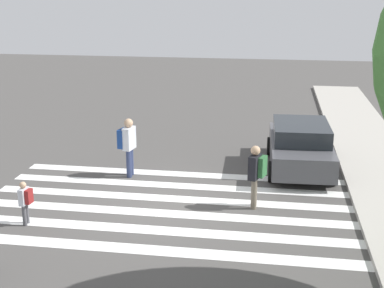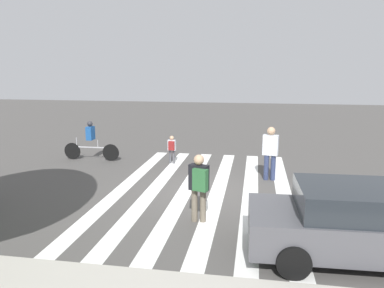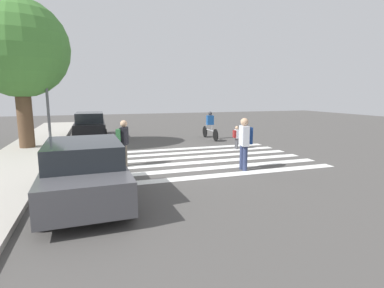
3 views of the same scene
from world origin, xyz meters
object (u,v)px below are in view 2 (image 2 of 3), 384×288
(pedestrian_adult_yellow_jacket, at_px, (199,183))
(pedestrian_adult_blue_shirt, at_px, (172,147))
(cyclist_far_lane, at_px, (91,140))
(car_parked_silver_sedan, at_px, (357,223))
(pedestrian_child_with_backpack, at_px, (270,149))

(pedestrian_adult_yellow_jacket, bearing_deg, pedestrian_adult_blue_shirt, 128.41)
(cyclist_far_lane, xyz_separation_m, car_parked_silver_sedan, (-8.74, 6.85, -0.10))
(cyclist_far_lane, height_order, car_parked_silver_sedan, cyclist_far_lane)
(pedestrian_adult_yellow_jacket, distance_m, pedestrian_child_with_backpack, 4.39)
(cyclist_far_lane, bearing_deg, pedestrian_child_with_backpack, 167.64)
(pedestrian_adult_blue_shirt, relative_size, pedestrian_child_with_backpack, 0.61)
(pedestrian_adult_yellow_jacket, xyz_separation_m, car_parked_silver_sedan, (-3.37, 1.28, -0.23))
(cyclist_far_lane, distance_m, car_parked_silver_sedan, 11.11)
(pedestrian_adult_yellow_jacket, distance_m, cyclist_far_lane, 7.74)
(pedestrian_adult_yellow_jacket, xyz_separation_m, cyclist_far_lane, (5.38, -5.57, -0.14))
(pedestrian_child_with_backpack, distance_m, car_parked_silver_sedan, 5.50)
(pedestrian_adult_yellow_jacket, bearing_deg, cyclist_far_lane, 153.13)
(pedestrian_adult_blue_shirt, distance_m, car_parked_silver_sedan, 8.67)
(pedestrian_adult_blue_shirt, distance_m, cyclist_far_lane, 3.44)
(pedestrian_child_with_backpack, bearing_deg, cyclist_far_lane, -1.21)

